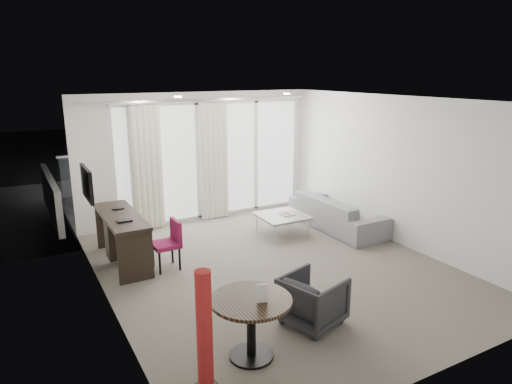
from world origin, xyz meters
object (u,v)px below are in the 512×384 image
desk (122,239)px  desk_chair (166,245)px  sofa (337,213)px  coffee_table (282,225)px  red_lamp (204,332)px  round_table (251,328)px  rattan_chair_a (220,178)px  tub_armchair (313,300)px  rattan_chair_b (248,171)px

desk → desk_chair: desk is taller
sofa → coffee_table: bearing=79.7°
desk_chair → red_lamp: size_ratio=0.63×
desk_chair → round_table: 2.65m
rattan_chair_a → coffee_table: bearing=-118.7°
desk_chair → tub_armchair: 2.63m
desk → desk_chair: 0.78m
red_lamp → rattan_chair_b: (4.04, 6.74, -0.16)m
desk → tub_armchair: (1.57, -2.98, -0.09)m
desk_chair → rattan_chair_a: size_ratio=1.02×
round_table → coffee_table: (2.33, 3.09, -0.15)m
sofa → rattan_chair_a: rattan_chair_a is taller
desk → tub_armchair: bearing=-62.2°
desk_chair → tub_armchair: bearing=-68.1°
round_table → red_lamp: size_ratio=0.70×
coffee_table → rattan_chair_a: (0.24, 3.34, 0.19)m
rattan_chair_b → tub_armchair: bearing=-96.4°
desk_chair → tub_armchair: (1.05, -2.41, -0.08)m
round_table → rattan_chair_a: size_ratio=1.14×
sofa → rattan_chair_b: (-0.05, 3.61, 0.14)m
sofa → rattan_chair_a: (-0.89, 3.55, 0.06)m
tub_armchair → rattan_chair_b: size_ratio=0.75×
rattan_chair_a → round_table: bearing=-136.4°
coffee_table → rattan_chair_a: bearing=85.9°
rattan_chair_b → rattan_chair_a: bearing=-160.5°
desk → coffee_table: (2.93, -0.13, -0.21)m
round_table → rattan_chair_a: (2.57, 6.43, 0.03)m
desk_chair → rattan_chair_b: rattan_chair_b is taller
desk_chair → rattan_chair_a: bearing=53.4°
round_table → coffee_table: size_ratio=1.01×
tub_armchair → rattan_chair_a: size_ratio=0.89×
coffee_table → desk_chair: bearing=-169.6°
red_lamp → rattan_chair_b: bearing=59.0°
red_lamp → rattan_chair_a: 7.40m
tub_armchair → round_table: bearing=86.8°
desk_chair → rattan_chair_b: bearing=46.2°
desk → desk_chair: size_ratio=2.20×
tub_armchair → rattan_chair_a: 6.39m
rattan_chair_a → rattan_chair_b: rattan_chair_b is taller
sofa → rattan_chair_b: rattan_chair_b is taller
desk → rattan_chair_a: desk is taller
red_lamp → sofa: size_ratio=0.57×
red_lamp → coffee_table: size_ratio=1.45×
tub_armchair → rattan_chair_b: 6.72m
desk_chair → red_lamp: red_lamp is taller
coffee_table → rattan_chair_b: (1.09, 3.41, 0.26)m
desk_chair → sofa: size_ratio=0.36×
sofa → rattan_chair_a: 3.66m
coffee_table → rattan_chair_a: rattan_chair_a is taller
desk_chair → coffee_table: 2.45m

